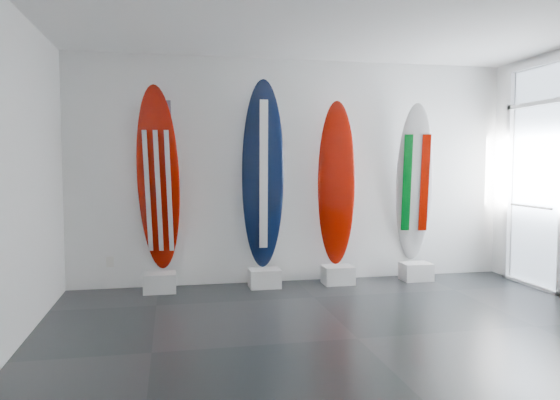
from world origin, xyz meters
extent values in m
plane|color=black|center=(0.00, 0.00, 0.00)|extent=(6.00, 6.00, 0.00)
plane|color=white|center=(0.00, 0.00, 3.00)|extent=(6.00, 6.00, 0.00)
plane|color=white|center=(0.00, 2.50, 1.50)|extent=(6.00, 0.00, 6.00)
plane|color=white|center=(0.00, -2.50, 1.50)|extent=(6.00, 0.00, 6.00)
cube|color=silver|center=(-1.83, 2.18, 0.12)|extent=(0.40, 0.30, 0.24)
ellipsoid|color=#8E0B01|center=(-1.83, 2.28, 1.40)|extent=(0.61, 0.57, 2.33)
cube|color=silver|center=(-0.49, 2.18, 0.12)|extent=(0.40, 0.30, 0.24)
ellipsoid|color=black|center=(-0.49, 2.28, 1.46)|extent=(0.56, 0.17, 2.45)
cube|color=silver|center=(0.50, 2.18, 0.12)|extent=(0.40, 0.30, 0.24)
ellipsoid|color=#8E0B01|center=(0.50, 2.28, 1.34)|extent=(0.52, 0.29, 2.20)
cube|color=silver|center=(1.63, 2.18, 0.12)|extent=(0.40, 0.30, 0.24)
ellipsoid|color=silver|center=(1.63, 2.28, 1.33)|extent=(0.60, 0.56, 2.19)
cube|color=silver|center=(-2.45, 2.48, 0.35)|extent=(0.09, 0.02, 0.13)
camera|label=1|loc=(-1.67, -4.59, 1.62)|focal=34.36mm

